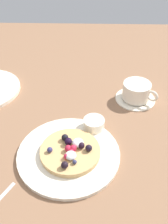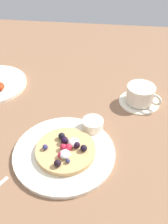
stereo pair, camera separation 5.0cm
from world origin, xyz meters
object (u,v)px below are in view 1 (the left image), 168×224
at_px(pancake_plate, 69,154).
at_px(syrup_ramekin, 94,123).
at_px(coffee_saucer, 135,98).
at_px(coffee_cup, 137,91).

bearing_deg(pancake_plate, syrup_ramekin, 55.72).
relative_size(coffee_saucer, coffee_cup, 1.21).
height_order(pancake_plate, syrup_ramekin, syrup_ramekin).
relative_size(pancake_plate, syrup_ramekin, 4.42).
bearing_deg(syrup_ramekin, coffee_saucer, 47.47).
height_order(pancake_plate, coffee_cup, coffee_cup).
bearing_deg(coffee_saucer, coffee_cup, -34.80).
bearing_deg(pancake_plate, coffee_saucer, 50.45).
bearing_deg(coffee_saucer, pancake_plate, -129.55).
relative_size(pancake_plate, coffee_saucer, 2.02).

